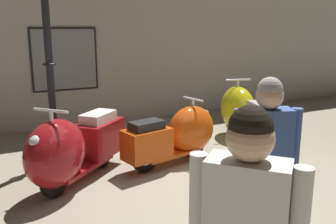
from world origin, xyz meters
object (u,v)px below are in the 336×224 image
at_px(lamppost, 49,58).
at_px(visitor_0, 265,161).
at_px(scooter_1, 179,134).
at_px(scooter_2, 244,114).
at_px(scooter_0, 71,149).

distance_m(lamppost, visitor_0, 3.68).
bearing_deg(scooter_1, scooter_2, 3.87).
height_order(scooter_0, scooter_1, scooter_0).
bearing_deg(visitor_0, lamppost, 41.22).
bearing_deg(scooter_2, scooter_1, 119.02).
bearing_deg(scooter_1, visitor_0, -113.72).
height_order(scooter_1, visitor_0, visitor_0).
bearing_deg(lamppost, scooter_1, -27.31).
relative_size(scooter_0, visitor_0, 1.02).
height_order(scooter_0, lamppost, lamppost).
distance_m(scooter_2, visitor_0, 3.70).
relative_size(lamppost, visitor_0, 1.73).
distance_m(scooter_1, scooter_2, 1.66).
height_order(scooter_2, lamppost, lamppost).
height_order(lamppost, visitor_0, lamppost).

